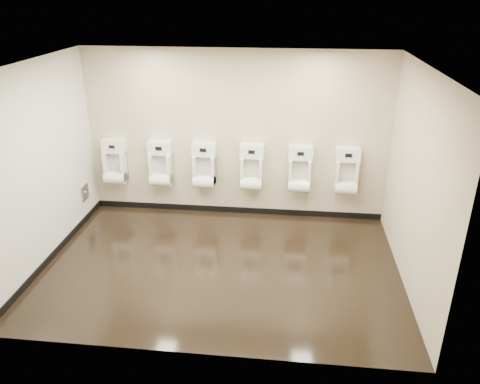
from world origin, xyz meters
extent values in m
cube|color=black|center=(0.00, 0.00, 0.00)|extent=(5.00, 3.50, 0.00)
cube|color=silver|center=(0.00, 0.00, 2.80)|extent=(5.00, 3.50, 0.00)
cube|color=#BBAC8B|center=(0.00, 1.75, 1.40)|extent=(5.00, 0.02, 2.80)
cube|color=#BBAC8B|center=(0.00, -1.75, 1.40)|extent=(5.00, 0.02, 2.80)
cube|color=#BBAC8B|center=(-2.50, 0.00, 1.40)|extent=(0.02, 3.50, 2.80)
cube|color=#BBAC8B|center=(2.50, 0.00, 1.40)|extent=(0.02, 3.50, 2.80)
cube|color=white|center=(-2.50, 0.00, 1.40)|extent=(0.01, 3.50, 2.80)
cube|color=black|center=(0.00, 1.74, 0.05)|extent=(5.00, 0.02, 0.10)
cube|color=black|center=(-2.49, 0.00, 0.05)|extent=(0.02, 3.50, 0.10)
cube|color=#9E9EA3|center=(-2.48, 1.20, 0.50)|extent=(0.03, 0.25, 0.25)
cylinder|color=silver|center=(-2.46, 1.20, 0.50)|extent=(0.02, 0.04, 0.04)
cube|color=silver|center=(-2.07, 1.62, 0.82)|extent=(0.35, 0.25, 0.50)
cube|color=silver|center=(-2.07, 1.71, 0.86)|extent=(0.26, 0.01, 0.38)
cylinder|color=silver|center=(-2.07, 1.55, 0.64)|extent=(0.35, 0.22, 0.22)
cube|color=silver|center=(-2.07, 1.66, 1.18)|extent=(0.39, 0.19, 0.22)
cube|color=black|center=(-2.07, 1.56, 1.20)|extent=(0.10, 0.01, 0.05)
cube|color=silver|center=(-2.07, 1.56, 1.20)|extent=(0.12, 0.01, 0.07)
cylinder|color=silver|center=(-1.87, 1.66, 1.18)|extent=(0.01, 0.03, 0.03)
cube|color=silver|center=(-1.26, 1.62, 0.82)|extent=(0.35, 0.25, 0.50)
cube|color=silver|center=(-1.26, 1.71, 0.86)|extent=(0.26, 0.01, 0.38)
cylinder|color=silver|center=(-1.26, 1.55, 0.64)|extent=(0.35, 0.22, 0.22)
cube|color=silver|center=(-1.26, 1.66, 1.18)|extent=(0.39, 0.19, 0.22)
cube|color=black|center=(-1.26, 1.56, 1.20)|extent=(0.10, 0.01, 0.05)
cube|color=silver|center=(-1.26, 1.56, 1.20)|extent=(0.12, 0.01, 0.07)
cylinder|color=silver|center=(-1.06, 1.66, 1.18)|extent=(0.01, 0.03, 0.03)
cube|color=silver|center=(-0.52, 1.62, 0.82)|extent=(0.35, 0.25, 0.50)
cube|color=silver|center=(-0.52, 1.71, 0.86)|extent=(0.26, 0.01, 0.38)
cylinder|color=silver|center=(-0.52, 1.55, 0.64)|extent=(0.35, 0.22, 0.22)
cube|color=silver|center=(-0.52, 1.66, 1.18)|extent=(0.39, 0.19, 0.22)
cube|color=black|center=(-0.52, 1.56, 1.20)|extent=(0.10, 0.01, 0.05)
cube|color=silver|center=(-0.52, 1.56, 1.20)|extent=(0.12, 0.01, 0.07)
cylinder|color=silver|center=(-0.31, 1.66, 1.18)|extent=(0.01, 0.03, 0.03)
cube|color=silver|center=(0.28, 1.62, 0.82)|extent=(0.35, 0.25, 0.50)
cube|color=silver|center=(0.28, 1.71, 0.86)|extent=(0.26, 0.01, 0.38)
cylinder|color=silver|center=(0.28, 1.55, 0.64)|extent=(0.35, 0.22, 0.22)
cube|color=silver|center=(0.28, 1.66, 1.18)|extent=(0.39, 0.19, 0.22)
cube|color=black|center=(0.28, 1.56, 1.20)|extent=(0.10, 0.01, 0.05)
cube|color=silver|center=(0.28, 1.56, 1.20)|extent=(0.12, 0.01, 0.07)
cylinder|color=silver|center=(0.49, 1.66, 1.18)|extent=(0.01, 0.03, 0.03)
cube|color=silver|center=(1.08, 1.62, 0.82)|extent=(0.35, 0.25, 0.50)
cube|color=silver|center=(1.08, 1.71, 0.86)|extent=(0.26, 0.01, 0.38)
cylinder|color=silver|center=(1.08, 1.55, 0.64)|extent=(0.35, 0.22, 0.22)
cube|color=silver|center=(1.08, 1.66, 1.18)|extent=(0.39, 0.19, 0.22)
cube|color=black|center=(1.08, 1.56, 1.20)|extent=(0.10, 0.01, 0.05)
cube|color=silver|center=(1.08, 1.56, 1.20)|extent=(0.12, 0.01, 0.07)
cylinder|color=silver|center=(1.28, 1.66, 1.18)|extent=(0.01, 0.03, 0.03)
cube|color=silver|center=(1.83, 1.62, 0.82)|extent=(0.35, 0.25, 0.50)
cube|color=silver|center=(1.83, 1.71, 0.86)|extent=(0.26, 0.01, 0.38)
cylinder|color=silver|center=(1.83, 1.55, 0.64)|extent=(0.35, 0.22, 0.22)
cube|color=silver|center=(1.83, 1.66, 1.18)|extent=(0.39, 0.19, 0.22)
cube|color=black|center=(1.83, 1.56, 1.20)|extent=(0.10, 0.01, 0.05)
cube|color=silver|center=(1.83, 1.56, 1.20)|extent=(0.12, 0.01, 0.07)
cylinder|color=silver|center=(2.04, 1.66, 1.18)|extent=(0.01, 0.03, 0.03)
camera|label=1|loc=(0.90, -5.61, 3.67)|focal=35.00mm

